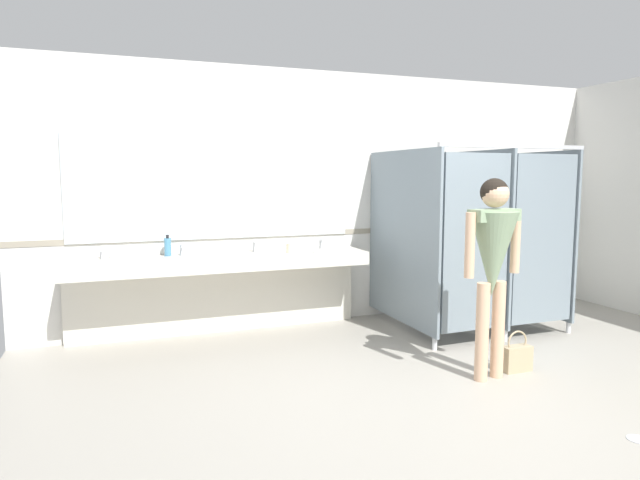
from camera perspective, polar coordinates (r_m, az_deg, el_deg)
The scene contains 11 objects.
ground_plane at distance 4.56m, azimuth 17.53°, elevation -16.41°, with size 7.40×6.08×0.10m, color #9E998E.
wall_back at distance 6.63m, azimuth 2.91°, elevation 4.43°, with size 7.40×0.12×2.91m, color silver.
wall_back_tile_band at distance 6.60m, azimuth 3.11°, elevation 0.88°, with size 7.40×0.01×0.06m, color #9E937F.
vanity_counter at distance 5.99m, azimuth -10.24°, elevation -3.70°, with size 3.15×0.57×0.99m.
mirror_panel at distance 6.10m, azimuth -10.77°, elevation 5.38°, with size 3.05×0.02×1.12m, color silver.
bathroom_stalls at distance 6.34m, azimuth 16.05°, elevation 0.48°, with size 1.76×1.52×2.03m.
person_standing at distance 4.77m, azimuth 17.51°, elevation -1.29°, with size 0.59×0.45×1.70m.
handbag at distance 5.24m, azimuth 19.73°, elevation -11.37°, with size 0.27×0.12×0.37m.
soap_dispenser at distance 5.95m, azimuth -15.52°, elevation -0.68°, with size 0.07×0.07×0.22m.
paper_cup at distance 5.98m, azimuth -3.18°, elevation -0.85°, with size 0.07×0.07×0.11m, color beige.
floor_drain_cover at distance 4.35m, azimuth 30.11°, elevation -17.42°, with size 0.14×0.14×0.01m, color #B7BABF.
Camera 1 is at (-2.63, -3.28, 1.71)m, focal length 30.83 mm.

